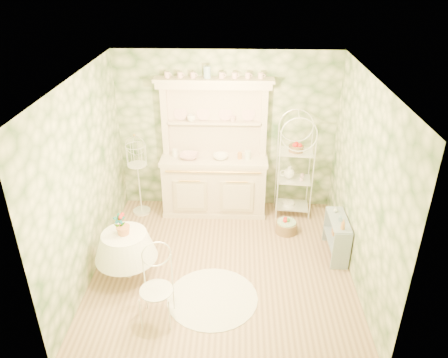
{
  "coord_description": "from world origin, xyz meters",
  "views": [
    {
      "loc": [
        0.19,
        -4.98,
        4.0
      ],
      "look_at": [
        0.0,
        0.5,
        1.15
      ],
      "focal_mm": 35.0,
      "sensor_mm": 36.0,
      "label": 1
    }
  ],
  "objects_px": {
    "kitchen_dresser": "(214,150)",
    "round_table": "(126,255)",
    "bakers_rack": "(294,168)",
    "side_shelf": "(336,238)",
    "birdcage_stand": "(138,174)",
    "floor_basket": "(286,227)",
    "cafe_chair": "(156,293)"
  },
  "relations": [
    {
      "from": "side_shelf",
      "to": "birdcage_stand",
      "type": "xyz_separation_m",
      "value": [
        -3.12,
        1.08,
        0.44
      ]
    },
    {
      "from": "birdcage_stand",
      "to": "kitchen_dresser",
      "type": "bearing_deg",
      "value": 4.42
    },
    {
      "from": "kitchen_dresser",
      "to": "bakers_rack",
      "type": "height_order",
      "value": "kitchen_dresser"
    },
    {
      "from": "bakers_rack",
      "to": "floor_basket",
      "type": "distance_m",
      "value": 0.98
    },
    {
      "from": "side_shelf",
      "to": "round_table",
      "type": "distance_m",
      "value": 3.01
    },
    {
      "from": "side_shelf",
      "to": "round_table",
      "type": "xyz_separation_m",
      "value": [
        -2.95,
        -0.62,
        0.08
      ]
    },
    {
      "from": "kitchen_dresser",
      "to": "floor_basket",
      "type": "distance_m",
      "value": 1.7
    },
    {
      "from": "side_shelf",
      "to": "birdcage_stand",
      "type": "bearing_deg",
      "value": 157.53
    },
    {
      "from": "kitchen_dresser",
      "to": "cafe_chair",
      "type": "xyz_separation_m",
      "value": [
        -0.55,
        -2.56,
        -0.74
      ]
    },
    {
      "from": "cafe_chair",
      "to": "floor_basket",
      "type": "xyz_separation_m",
      "value": [
        1.73,
        1.94,
        -0.32
      ]
    },
    {
      "from": "birdcage_stand",
      "to": "floor_basket",
      "type": "xyz_separation_m",
      "value": [
        2.45,
        -0.53,
        -0.64
      ]
    },
    {
      "from": "side_shelf",
      "to": "birdcage_stand",
      "type": "distance_m",
      "value": 3.33
    },
    {
      "from": "kitchen_dresser",
      "to": "round_table",
      "type": "bearing_deg",
      "value": -121.36
    },
    {
      "from": "side_shelf",
      "to": "cafe_chair",
      "type": "distance_m",
      "value": 2.78
    },
    {
      "from": "bakers_rack",
      "to": "cafe_chair",
      "type": "relative_size",
      "value": 2.08
    },
    {
      "from": "round_table",
      "to": "birdcage_stand",
      "type": "relative_size",
      "value": 0.51
    },
    {
      "from": "floor_basket",
      "to": "bakers_rack",
      "type": "bearing_deg",
      "value": 76.97
    },
    {
      "from": "round_table",
      "to": "side_shelf",
      "type": "bearing_deg",
      "value": 11.83
    },
    {
      "from": "side_shelf",
      "to": "birdcage_stand",
      "type": "relative_size",
      "value": 0.47
    },
    {
      "from": "side_shelf",
      "to": "cafe_chair",
      "type": "xyz_separation_m",
      "value": [
        -2.4,
        -1.39,
        0.11
      ]
    },
    {
      "from": "bakers_rack",
      "to": "round_table",
      "type": "relative_size",
      "value": 2.26
    },
    {
      "from": "side_shelf",
      "to": "round_table",
      "type": "bearing_deg",
      "value": -171.54
    },
    {
      "from": "kitchen_dresser",
      "to": "round_table",
      "type": "relative_size",
      "value": 3.04
    },
    {
      "from": "round_table",
      "to": "bakers_rack",
      "type": "bearing_deg",
      "value": 36.19
    },
    {
      "from": "cafe_chair",
      "to": "birdcage_stand",
      "type": "height_order",
      "value": "birdcage_stand"
    },
    {
      "from": "bakers_rack",
      "to": "cafe_chair",
      "type": "distance_m",
      "value": 3.19
    },
    {
      "from": "cafe_chair",
      "to": "birdcage_stand",
      "type": "distance_m",
      "value": 2.59
    },
    {
      "from": "bakers_rack",
      "to": "cafe_chair",
      "type": "bearing_deg",
      "value": -121.11
    },
    {
      "from": "kitchen_dresser",
      "to": "bakers_rack",
      "type": "distance_m",
      "value": 1.36
    },
    {
      "from": "bakers_rack",
      "to": "floor_basket",
      "type": "xyz_separation_m",
      "value": [
        -0.14,
        -0.6,
        -0.76
      ]
    },
    {
      "from": "kitchen_dresser",
      "to": "bakers_rack",
      "type": "relative_size",
      "value": 1.34
    },
    {
      "from": "kitchen_dresser",
      "to": "round_table",
      "type": "distance_m",
      "value": 2.24
    }
  ]
}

